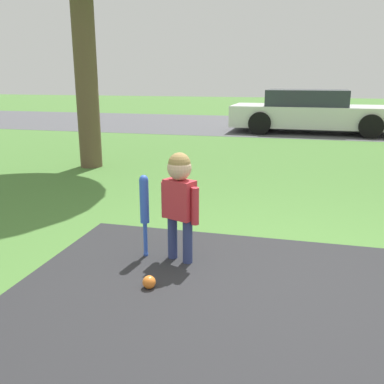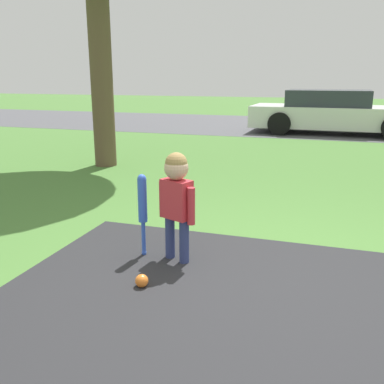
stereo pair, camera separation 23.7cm
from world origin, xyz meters
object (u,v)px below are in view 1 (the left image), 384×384
object	(u,v)px
parked_car	(312,112)
child	(180,192)
baseball_bat	(144,204)
sports_ball	(149,282)

from	to	relation	value
parked_car	child	bearing A→B (deg)	-96.04
child	parked_car	size ratio (longest dim) A/B	0.20
child	baseball_bat	distance (m)	0.33
sports_ball	child	bearing A→B (deg)	81.07
child	parked_car	xyz separation A→B (m)	(1.17, 9.07, -0.04)
child	sports_ball	size ratio (longest dim) A/B	9.39
baseball_bat	parked_car	distance (m)	9.18
sports_ball	parked_car	distance (m)	9.69
baseball_bat	sports_ball	world-z (taller)	baseball_bat
child	sports_ball	world-z (taller)	child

